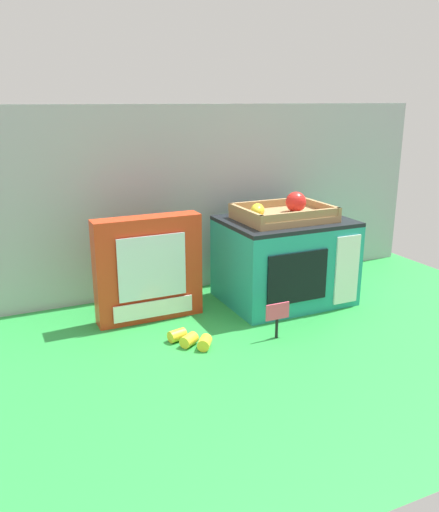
{
  "coord_description": "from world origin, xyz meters",
  "views": [
    {
      "loc": [
        -0.69,
        -1.35,
        0.62
      ],
      "look_at": [
        -0.06,
        0.02,
        0.17
      ],
      "focal_mm": 36.72,
      "sensor_mm": 36.0,
      "label": 1
    }
  ],
  "objects_px": {
    "toy_microwave": "(284,260)",
    "price_sign": "(277,315)",
    "food_groups_crate": "(284,213)",
    "loose_toy_banana": "(190,339)",
    "cookie_set_box": "(148,269)"
  },
  "relations": [
    {
      "from": "toy_microwave",
      "to": "loose_toy_banana",
      "type": "height_order",
      "value": "toy_microwave"
    },
    {
      "from": "toy_microwave",
      "to": "food_groups_crate",
      "type": "distance_m",
      "value": 0.15
    },
    {
      "from": "price_sign",
      "to": "cookie_set_box",
      "type": "bearing_deg",
      "value": 134.64
    },
    {
      "from": "cookie_set_box",
      "to": "loose_toy_banana",
      "type": "xyz_separation_m",
      "value": [
        0.04,
        -0.22,
        -0.14
      ]
    },
    {
      "from": "price_sign",
      "to": "loose_toy_banana",
      "type": "xyz_separation_m",
      "value": [
        -0.23,
        0.06,
        -0.05
      ]
    },
    {
      "from": "toy_microwave",
      "to": "price_sign",
      "type": "relative_size",
      "value": 3.83
    },
    {
      "from": "cookie_set_box",
      "to": "loose_toy_banana",
      "type": "distance_m",
      "value": 0.26
    },
    {
      "from": "price_sign",
      "to": "loose_toy_banana",
      "type": "height_order",
      "value": "price_sign"
    },
    {
      "from": "price_sign",
      "to": "loose_toy_banana",
      "type": "distance_m",
      "value": 0.24
    },
    {
      "from": "price_sign",
      "to": "loose_toy_banana",
      "type": "bearing_deg",
      "value": 165.76
    },
    {
      "from": "food_groups_crate",
      "to": "loose_toy_banana",
      "type": "height_order",
      "value": "food_groups_crate"
    },
    {
      "from": "cookie_set_box",
      "to": "price_sign",
      "type": "distance_m",
      "value": 0.39
    },
    {
      "from": "cookie_set_box",
      "to": "price_sign",
      "type": "xyz_separation_m",
      "value": [
        0.27,
        -0.27,
        -0.09
      ]
    },
    {
      "from": "food_groups_crate",
      "to": "cookie_set_box",
      "type": "xyz_separation_m",
      "value": [
        -0.43,
        0.04,
        -0.13
      ]
    },
    {
      "from": "toy_microwave",
      "to": "cookie_set_box",
      "type": "xyz_separation_m",
      "value": [
        -0.44,
        0.03,
        0.02
      ]
    }
  ]
}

